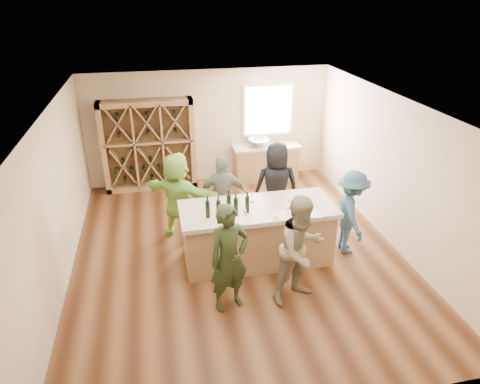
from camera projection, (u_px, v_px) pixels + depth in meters
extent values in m
cube|color=brown|center=(237.00, 253.00, 8.15)|extent=(6.00, 7.00, 0.10)
cube|color=white|center=(236.00, 103.00, 6.89)|extent=(6.00, 7.00, 0.10)
cube|color=beige|center=(209.00, 126.00, 10.65)|extent=(6.00, 0.10, 2.80)
cube|color=beige|center=(305.00, 326.00, 4.39)|extent=(6.00, 0.10, 2.80)
cube|color=beige|center=(54.00, 200.00, 6.97)|extent=(0.10, 7.00, 2.80)
cube|color=beige|center=(395.00, 171.00, 8.08)|extent=(0.10, 7.00, 2.80)
cube|color=white|center=(268.00, 110.00, 10.71)|extent=(1.30, 0.06, 1.30)
cube|color=white|center=(269.00, 110.00, 10.68)|extent=(1.18, 0.01, 1.18)
cube|color=#9B744A|center=(149.00, 145.00, 10.26)|extent=(2.20, 0.45, 2.20)
cube|color=#9B744A|center=(266.00, 163.00, 11.02)|extent=(1.60, 0.58, 0.86)
cube|color=#B9B097|center=(266.00, 146.00, 10.82)|extent=(1.70, 0.62, 0.06)
imported|color=silver|center=(259.00, 142.00, 10.73)|extent=(0.54, 0.54, 0.19)
cylinder|color=silver|center=(257.00, 138.00, 10.87)|extent=(0.02, 0.02, 0.30)
cube|color=#9B744A|center=(257.00, 236.00, 7.70)|extent=(2.60, 1.00, 1.00)
cube|color=#B9B097|center=(258.00, 209.00, 7.46)|extent=(2.72, 1.12, 0.08)
cylinder|color=black|center=(208.00, 209.00, 7.05)|extent=(0.10, 0.10, 0.30)
cylinder|color=black|center=(218.00, 209.00, 7.06)|extent=(0.08, 0.08, 0.30)
cylinder|color=black|center=(229.00, 203.00, 7.22)|extent=(0.09, 0.09, 0.32)
cylinder|color=black|center=(236.00, 207.00, 7.10)|extent=(0.08, 0.08, 0.32)
cylinder|color=black|center=(247.00, 204.00, 7.21)|extent=(0.08, 0.08, 0.30)
cone|color=white|center=(245.00, 215.00, 6.99)|extent=(0.08, 0.08, 0.19)
cone|color=white|center=(277.00, 214.00, 7.04)|extent=(0.08, 0.08, 0.16)
cone|color=white|center=(307.00, 211.00, 7.12)|extent=(0.08, 0.08, 0.19)
cone|color=white|center=(288.00, 203.00, 7.35)|extent=(0.08, 0.08, 0.20)
cone|color=white|center=(317.00, 203.00, 7.35)|extent=(0.10, 0.10, 0.20)
cube|color=white|center=(241.00, 220.00, 7.03)|extent=(0.26, 0.31, 0.00)
cube|color=white|center=(281.00, 215.00, 7.18)|extent=(0.20, 0.28, 0.00)
cube|color=white|center=(313.00, 213.00, 7.24)|extent=(0.28, 0.36, 0.00)
imported|color=#263319|center=(229.00, 258.00, 6.38)|extent=(0.76, 0.65, 1.77)
imported|color=gray|center=(301.00, 250.00, 6.55)|extent=(0.99, 0.77, 1.81)
imported|color=#335972|center=(351.00, 212.00, 7.83)|extent=(0.62, 1.10, 1.62)
imported|color=slate|center=(223.00, 196.00, 8.40)|extent=(1.03, 0.63, 1.67)
imported|color=black|center=(276.00, 186.00, 8.59)|extent=(0.96, 0.69, 1.84)
imported|color=#8CC64C|center=(178.00, 196.00, 8.28)|extent=(1.69, 1.41, 1.77)
cone|color=white|center=(252.00, 198.00, 7.57)|extent=(0.07, 0.07, 0.18)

